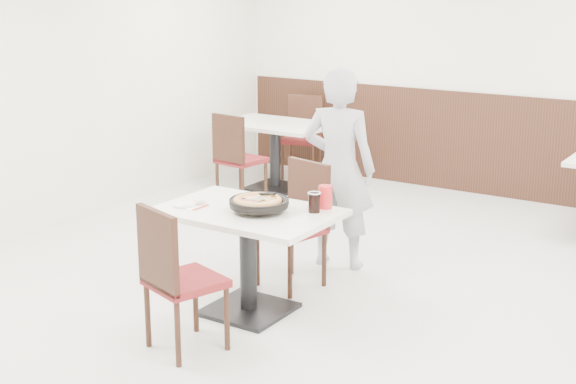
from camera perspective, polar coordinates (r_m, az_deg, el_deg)
The scene contains 20 objects.
floor at distance 6.02m, azimuth 1.99°, elevation -7.33°, with size 7.00×7.00×0.00m, color beige.
wall_back at distance 8.81m, azimuth 14.03°, elevation 8.76°, with size 6.00×0.04×2.80m, color beige.
wall_left at distance 7.61m, azimuth -17.84°, elevation 7.59°, with size 0.04×7.00×2.80m, color beige.
wainscot_back at distance 8.91m, azimuth 13.64°, elevation 3.32°, with size 5.90×0.03×1.10m, color black.
main_table at distance 5.61m, azimuth -2.85°, elevation -4.95°, with size 1.20×0.80×0.75m, color white, non-canonical shape.
chair_near at distance 5.06m, azimuth -7.29°, elevation -6.09°, with size 0.42×0.42×0.95m, color black, non-canonical shape.
chair_far at distance 6.04m, azimuth 0.20°, elevation -2.46°, with size 0.42×0.42×0.95m, color black, non-canonical shape.
trivet at distance 5.44m, azimuth -2.50°, elevation -1.21°, with size 0.13×0.13×0.04m, color black.
pizza_pan at distance 5.43m, azimuth -2.07°, elevation -0.99°, with size 0.40×0.40×0.01m, color black.
pizza at distance 5.43m, azimuth -2.18°, elevation -0.78°, with size 0.29×0.29×0.02m, color #D19148.
pizza_server at distance 5.41m, azimuth -2.10°, elevation -0.48°, with size 0.07×0.09×0.00m, color white.
napkin at distance 5.60m, azimuth -6.83°, elevation -0.99°, with size 0.17×0.17×0.00m, color white.
side_plate at distance 5.62m, azimuth -7.36°, elevation -0.89°, with size 0.17×0.17×0.01m, color white.
fork at distance 5.58m, azimuth -6.74°, elevation -0.88°, with size 0.02×0.18×0.00m, color white.
cola_glass at distance 5.41m, azimuth 1.88°, elevation -0.78°, with size 0.08×0.08×0.13m, color black.
red_cup at distance 5.50m, azimuth 2.67°, elevation -0.36°, with size 0.10×0.10×0.16m, color red.
diner_person at distance 6.41m, azimuth 3.64°, elevation 1.67°, with size 0.59×0.39×1.63m, color #A1A0A5.
bg_table_left at distance 8.90m, azimuth -0.91°, elevation 2.57°, with size 1.20×0.80×0.75m, color white, non-canonical shape.
bg_chair_left_near at distance 8.36m, azimuth -3.35°, elevation 2.44°, with size 0.42×0.42×0.95m, color black, non-canonical shape.
bg_chair_left_far at distance 9.42m, azimuth 0.95°, elevation 3.89°, with size 0.42×0.42×0.95m, color black, non-canonical shape.
Camera 1 is at (2.85, -4.79, 2.28)m, focal length 50.00 mm.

